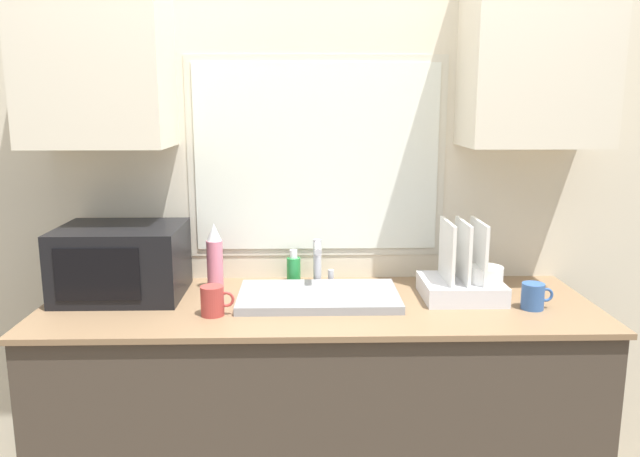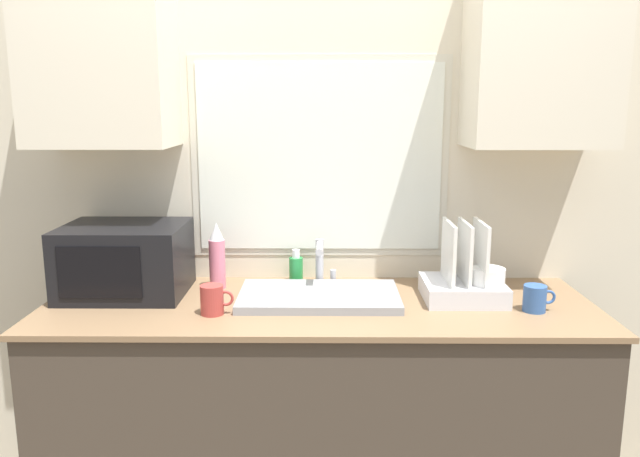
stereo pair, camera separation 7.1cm
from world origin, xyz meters
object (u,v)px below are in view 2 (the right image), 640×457
faucet (322,259)px  dish_rack (466,280)px  spray_bottle (217,257)px  soap_bottle (296,268)px  mug_near_sink (213,300)px  microwave (125,260)px

faucet → dish_rack: size_ratio=0.63×
spray_bottle → soap_bottle: spray_bottle is taller
dish_rack → mug_near_sink: bearing=-169.5°
faucet → dish_rack: (0.53, -0.17, -0.04)m
microwave → mug_near_sink: microwave is taller
microwave → faucet: bearing=7.7°
spray_bottle → mug_near_sink: (0.03, -0.31, -0.07)m
microwave → soap_bottle: 0.66m
faucet → microwave: size_ratio=0.41×
soap_bottle → faucet: bearing=-29.5°
microwave → dish_rack: 1.27m
soap_bottle → mug_near_sink: soap_bottle is taller
microwave → spray_bottle: size_ratio=1.73×
microwave → spray_bottle: (0.33, 0.08, -0.01)m
soap_bottle → spray_bottle: bearing=-164.5°
dish_rack → spray_bottle: bearing=171.4°
faucet → mug_near_sink: faucet is taller
spray_bottle → microwave: bearing=-167.2°
spray_bottle → soap_bottle: bearing=15.5°
faucet → soap_bottle: (-0.10, 0.06, -0.05)m
spray_bottle → soap_bottle: size_ratio=1.93×
soap_bottle → mug_near_sink: 0.47m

